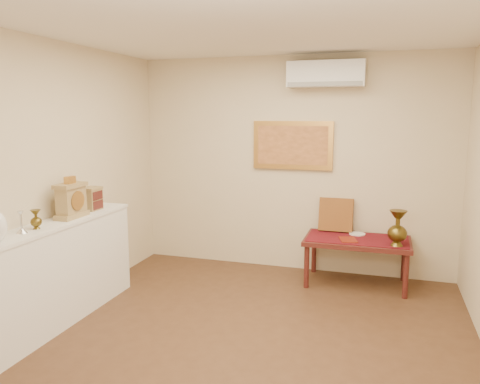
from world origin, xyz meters
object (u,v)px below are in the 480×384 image
at_px(brass_urn_tall, 398,224).
at_px(wooden_chest, 92,199).
at_px(display_ledge, 58,272).
at_px(mantel_clock, 71,200).
at_px(low_table, 357,244).

distance_m(brass_urn_tall, wooden_chest, 3.31).
height_order(display_ledge, wooden_chest, wooden_chest).
xyz_separation_m(mantel_clock, low_table, (2.65, 1.65, -0.67)).
xyz_separation_m(brass_urn_tall, wooden_chest, (-3.11, -1.08, 0.31)).
relative_size(display_ledge, low_table, 1.68).
xyz_separation_m(display_ledge, mantel_clock, (0.03, 0.23, 0.66)).
bearing_deg(brass_urn_tall, low_table, 155.87).
height_order(mantel_clock, low_table, mantel_clock).
bearing_deg(brass_urn_tall, wooden_chest, -160.85).
bearing_deg(display_ledge, wooden_chest, 90.51).
distance_m(brass_urn_tall, mantel_clock, 3.42).
bearing_deg(wooden_chest, brass_urn_tall, 19.15).
bearing_deg(wooden_chest, display_ledge, -89.49).
bearing_deg(brass_urn_tall, display_ledge, -151.47).
xyz_separation_m(wooden_chest, low_table, (2.68, 1.27, -0.62)).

